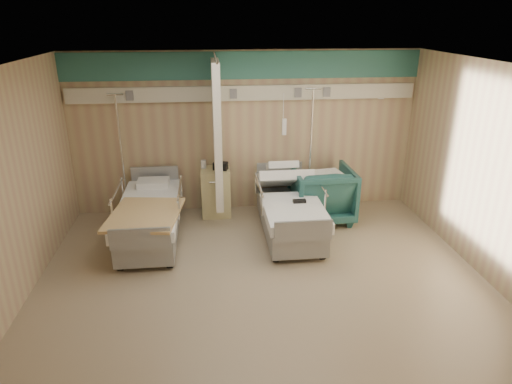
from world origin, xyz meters
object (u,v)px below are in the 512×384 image
(visitor_armchair, at_px, (321,193))
(iv_stand_right, at_px, (309,188))
(bed_left, at_px, (150,222))
(iv_stand_left, at_px, (126,193))
(bed_right, at_px, (289,216))
(bedside_cabinet, at_px, (216,192))

(visitor_armchair, xyz_separation_m, iv_stand_right, (-0.15, 0.33, -0.02))
(bed_left, distance_m, iv_stand_left, 1.11)
(bed_right, xyz_separation_m, visitor_armchair, (0.65, 0.51, 0.16))
(bed_right, xyz_separation_m, bedside_cabinet, (-1.15, 0.90, 0.11))
(iv_stand_left, bearing_deg, iv_stand_right, -2.44)
(bed_left, height_order, bedside_cabinet, bedside_cabinet)
(bed_left, xyz_separation_m, iv_stand_left, (-0.51, 0.98, 0.13))
(bedside_cabinet, bearing_deg, bed_right, -38.05)
(bed_left, relative_size, bedside_cabinet, 2.54)
(bedside_cabinet, height_order, iv_stand_left, iv_stand_left)
(visitor_armchair, xyz_separation_m, iv_stand_left, (-3.36, 0.47, -0.03))
(bed_left, bearing_deg, visitor_armchair, 10.24)
(bed_right, distance_m, bedside_cabinet, 1.46)
(bed_left, relative_size, iv_stand_right, 0.97)
(bed_right, bearing_deg, iv_stand_right, 59.34)
(bed_right, bearing_deg, iv_stand_left, 160.11)
(bed_right, height_order, bedside_cabinet, bedside_cabinet)
(bedside_cabinet, relative_size, iv_stand_left, 0.39)
(iv_stand_right, bearing_deg, visitor_armchair, -65.48)
(visitor_armchair, bearing_deg, iv_stand_left, -9.03)
(iv_stand_right, height_order, iv_stand_left, iv_stand_right)
(bedside_cabinet, height_order, visitor_armchair, visitor_armchair)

